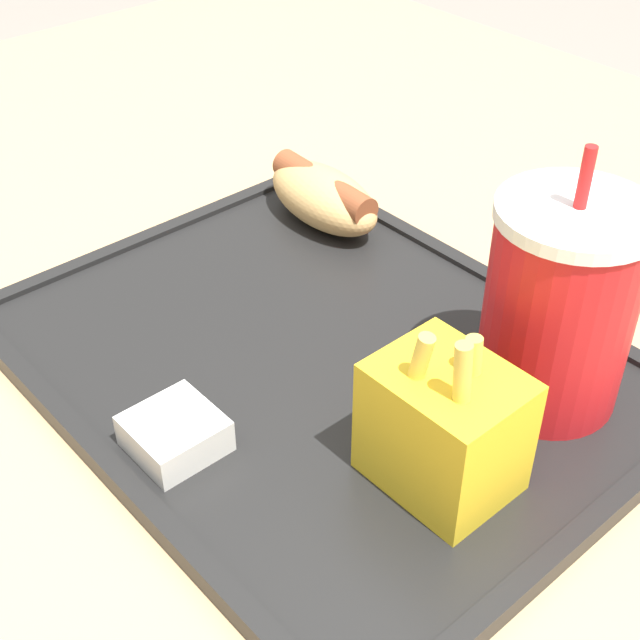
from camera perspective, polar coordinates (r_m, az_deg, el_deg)
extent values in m
cube|color=black|center=(0.57, 0.00, -2.77)|extent=(0.40, 0.31, 0.01)
cube|color=black|center=(0.51, -12.95, -9.32)|extent=(0.40, 0.01, 0.00)
cube|color=black|center=(0.66, 9.87, 3.32)|extent=(0.40, 0.01, 0.00)
cube|color=black|center=(0.70, -10.63, 5.45)|extent=(0.01, 0.31, 0.00)
cube|color=black|center=(0.48, 15.83, -13.25)|extent=(0.01, 0.31, 0.00)
cylinder|color=red|center=(0.53, 15.00, 0.50)|extent=(0.09, 0.09, 0.12)
cylinder|color=white|center=(0.49, 16.20, 6.55)|extent=(0.09, 0.09, 0.01)
cylinder|color=red|center=(0.48, 16.63, 8.74)|extent=(0.01, 0.01, 0.03)
ellipsoid|color=tan|center=(0.70, 0.23, 7.86)|extent=(0.11, 0.06, 0.04)
cylinder|color=brown|center=(0.69, 0.23, 8.54)|extent=(0.10, 0.03, 0.02)
cube|color=gold|center=(0.48, 7.93, -6.88)|extent=(0.08, 0.06, 0.07)
cylinder|color=#E5C14C|center=(0.44, 9.00, -5.49)|extent=(0.02, 0.02, 0.08)
cylinder|color=#E5C14C|center=(0.46, 9.66, -4.20)|extent=(0.01, 0.01, 0.06)
cylinder|color=#E5C14C|center=(0.45, 6.02, -4.08)|extent=(0.02, 0.01, 0.07)
cube|color=silver|center=(0.51, -9.28, -7.18)|extent=(0.05, 0.05, 0.02)
cube|color=white|center=(0.51, -9.39, -6.36)|extent=(0.04, 0.04, 0.00)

